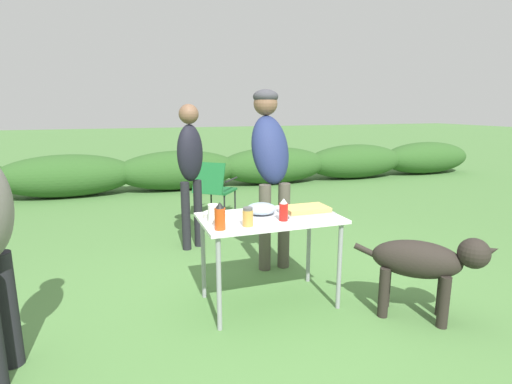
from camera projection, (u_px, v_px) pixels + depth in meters
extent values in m
plane|color=#4C7A3D|center=(269.00, 302.00, 3.32)|extent=(60.00, 60.00, 0.00)
ellipsoid|color=#2D5623|center=(67.00, 176.00, 7.17)|extent=(2.40, 0.90, 0.77)
ellipsoid|color=#2D5623|center=(179.00, 170.00, 7.82)|extent=(2.40, 0.90, 0.77)
ellipsoid|color=#2D5623|center=(274.00, 165.00, 8.46)|extent=(2.40, 0.90, 0.77)
ellipsoid|color=#2D5623|center=(355.00, 161.00, 9.10)|extent=(2.40, 0.90, 0.77)
ellipsoid|color=#2D5623|center=(426.00, 158.00, 9.75)|extent=(2.40, 0.90, 0.77)
cube|color=white|center=(270.00, 218.00, 3.17)|extent=(1.10, 0.64, 0.02)
cylinder|color=gray|center=(219.00, 284.00, 2.84)|extent=(0.04, 0.04, 0.71)
cylinder|color=gray|center=(339.00, 266.00, 3.16)|extent=(0.04, 0.04, 0.71)
cylinder|color=gray|center=(203.00, 258.00, 3.34)|extent=(0.04, 0.04, 0.71)
cylinder|color=gray|center=(309.00, 245.00, 3.66)|extent=(0.04, 0.04, 0.71)
cube|color=#9E9EA3|center=(305.00, 212.00, 3.27)|extent=(0.41, 0.27, 0.02)
cube|color=tan|center=(305.00, 209.00, 3.27)|extent=(0.36, 0.23, 0.04)
cylinder|color=white|center=(216.00, 215.00, 3.15)|extent=(0.21, 0.21, 0.04)
ellipsoid|color=#99B2CC|center=(261.00, 209.00, 3.24)|extent=(0.24, 0.24, 0.09)
cylinder|color=white|center=(213.00, 213.00, 2.99)|extent=(0.08, 0.08, 0.14)
cylinder|color=red|center=(284.00, 212.00, 3.05)|extent=(0.07, 0.07, 0.14)
cone|color=white|center=(284.00, 201.00, 3.03)|extent=(0.06, 0.06, 0.04)
cylinder|color=#CC4214|center=(220.00, 219.00, 2.82)|extent=(0.08, 0.08, 0.16)
cone|color=black|center=(220.00, 205.00, 2.80)|extent=(0.07, 0.07, 0.04)
cylinder|color=#B2893D|center=(248.00, 218.00, 2.91)|extent=(0.08, 0.08, 0.12)
cylinder|color=#4C4C4C|center=(248.00, 209.00, 2.89)|extent=(0.07, 0.07, 0.02)
cylinder|color=#4C473D|center=(265.00, 228.00, 3.92)|extent=(0.12, 0.12, 0.86)
cylinder|color=#4C473D|center=(284.00, 226.00, 3.98)|extent=(0.12, 0.12, 0.86)
ellipsoid|color=navy|center=(270.00, 149.00, 3.91)|extent=(0.37, 0.51, 0.75)
sphere|color=brown|center=(266.00, 103.00, 3.94)|extent=(0.24, 0.24, 0.24)
ellipsoid|color=#333338|center=(266.00, 97.00, 3.93)|extent=(0.25, 0.25, 0.14)
cylinder|color=black|center=(7.00, 310.00, 2.45)|extent=(0.13, 0.13, 0.74)
cylinder|color=black|center=(186.00, 216.00, 4.49)|extent=(0.10, 0.10, 0.78)
cylinder|color=black|center=(198.00, 213.00, 4.60)|extent=(0.10, 0.10, 0.78)
ellipsoid|color=black|center=(190.00, 153.00, 4.40)|extent=(0.37, 0.33, 0.63)
sphere|color=brown|center=(189.00, 114.00, 4.31)|extent=(0.22, 0.22, 0.22)
cylinder|color=#28231E|center=(386.00, 283.00, 3.23)|extent=(0.08, 0.08, 0.40)
cylinder|color=#28231E|center=(384.00, 292.00, 3.06)|extent=(0.08, 0.08, 0.40)
cylinder|color=#28231E|center=(442.00, 292.00, 3.08)|extent=(0.08, 0.08, 0.40)
cylinder|color=#28231E|center=(444.00, 302.00, 2.91)|extent=(0.08, 0.08, 0.40)
ellipsoid|color=#28231E|center=(416.00, 259.00, 3.01)|extent=(0.67, 0.64, 0.28)
sphere|color=#28231E|center=(474.00, 253.00, 2.85)|extent=(0.22, 0.22, 0.22)
cone|color=#28231E|center=(489.00, 251.00, 2.82)|extent=(0.20, 0.19, 0.16)
cylinder|color=#28231E|center=(367.00, 251.00, 3.14)|extent=(0.18, 0.17, 0.11)
cube|color=#19602D|center=(217.00, 190.00, 5.91)|extent=(0.65, 0.65, 0.03)
cube|color=#19602D|center=(209.00, 178.00, 5.60)|extent=(0.46, 0.41, 0.44)
cylinder|color=black|center=(199.00, 205.00, 5.83)|extent=(0.02, 0.02, 0.38)
cylinder|color=black|center=(224.00, 207.00, 5.70)|extent=(0.02, 0.02, 0.38)
cylinder|color=black|center=(211.00, 199.00, 6.20)|extent=(0.02, 0.02, 0.38)
cylinder|color=black|center=(235.00, 201.00, 6.07)|extent=(0.02, 0.02, 0.38)
cylinder|color=black|center=(203.00, 178.00, 5.95)|extent=(0.28, 0.34, 0.02)
cylinder|color=black|center=(231.00, 180.00, 5.80)|extent=(0.28, 0.34, 0.02)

